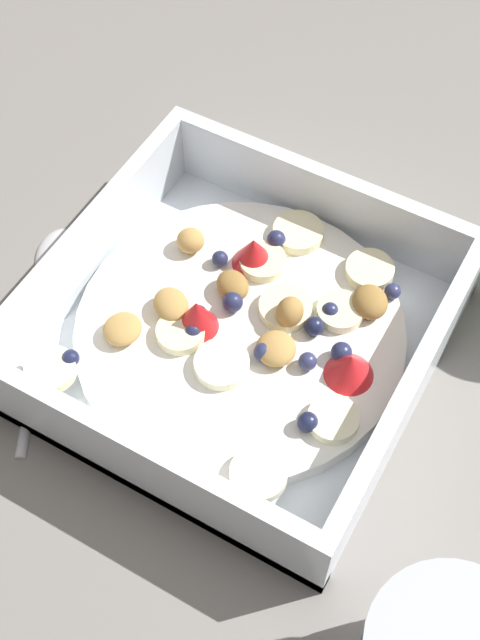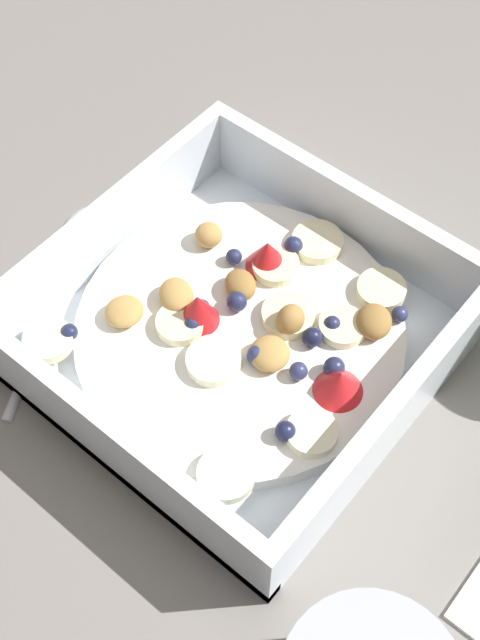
% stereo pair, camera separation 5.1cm
% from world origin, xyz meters
% --- Properties ---
extents(ground_plane, '(2.40, 2.40, 0.00)m').
position_xyz_m(ground_plane, '(0.00, 0.00, 0.00)').
color(ground_plane, gray).
extents(fruit_bowl, '(0.23, 0.23, 0.06)m').
position_xyz_m(fruit_bowl, '(-0.01, 0.01, 0.02)').
color(fruit_bowl, white).
rests_on(fruit_bowl, ground).
extents(spoon, '(0.10, 0.16, 0.01)m').
position_xyz_m(spoon, '(0.12, 0.03, 0.00)').
color(spoon, silver).
rests_on(spoon, ground).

